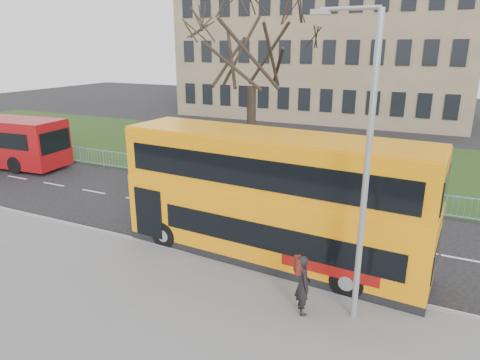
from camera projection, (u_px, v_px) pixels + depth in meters
name	position (u px, v px, depth m)	size (l,w,h in m)	color
ground	(218.00, 241.00, 17.32)	(120.00, 120.00, 0.00)	black
pavement	(100.00, 337.00, 11.49)	(80.00, 10.50, 0.12)	slate
kerb	(199.00, 255.00, 15.97)	(80.00, 0.20, 0.14)	gray
grass_verge	(316.00, 159.00, 29.64)	(80.00, 15.40, 0.08)	#213C15
guard_railing	(276.00, 183.00, 22.85)	(40.00, 0.12, 1.10)	#7DAADF
bare_tree	(252.00, 69.00, 25.31)	(8.61, 8.61, 12.30)	black
civic_building	(326.00, 51.00, 47.45)	(30.00, 15.00, 14.00)	#7B634E
yellow_bus	(271.00, 195.00, 15.14)	(11.17, 3.32, 4.62)	#FF970A
pedestrian	(303.00, 285.00, 12.21)	(0.66, 0.43, 1.80)	black
street_lamp	(363.00, 163.00, 10.93)	(1.76, 0.23, 8.31)	#989CA1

